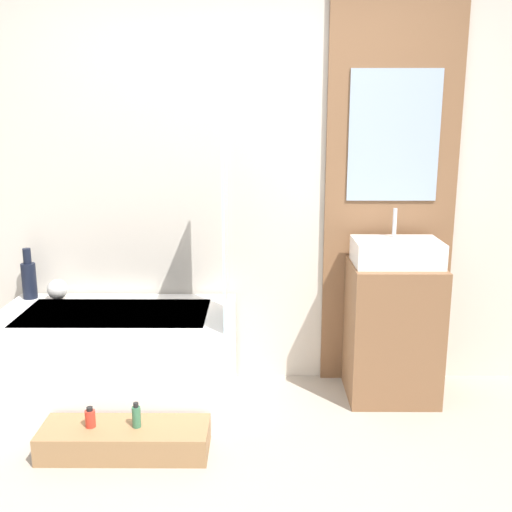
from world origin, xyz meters
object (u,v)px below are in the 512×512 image
bottle_soap_primary (90,418)px  bottle_soap_secondary (136,416)px  sink (397,252)px  bathtub (117,358)px  vase_round_light (57,289)px  wooden_step_bench (125,439)px  vase_tall_dark (29,278)px

bottle_soap_primary → bottle_soap_secondary: bearing=0.0°
sink → bottle_soap_secondary: (-1.44, -0.67, -0.71)m
bathtub → bottle_soap_secondary: bathtub is taller
vase_round_light → sink: bearing=-3.8°
bathtub → sink: bearing=4.3°
bottle_soap_secondary → bottle_soap_primary: bearing=180.0°
bathtub → wooden_step_bench: bearing=-74.2°
bathtub → bottle_soap_primary: 0.55m
wooden_step_bench → bottle_soap_secondary: bottle_soap_secondary is taller
wooden_step_bench → sink: (1.50, 0.67, 0.84)m
vase_round_light → bottle_soap_secondary: bearing=-51.7°
bathtub → bottle_soap_primary: bathtub is taller
bathtub → bottle_soap_secondary: 0.59m
bottle_soap_secondary → wooden_step_bench: bearing=180.0°
vase_tall_dark → bottle_soap_primary: size_ratio=2.95×
wooden_step_bench → vase_round_light: 1.14m
sink → bottle_soap_secondary: 1.74m
bottle_soap_primary → bathtub: bearing=88.0°
sink → bottle_soap_primary: 1.94m
bathtub → bottle_soap_primary: (-0.02, -0.54, -0.10)m
vase_round_light → bottle_soap_secondary: (0.64, -0.81, -0.43)m
sink → bottle_soap_secondary: sink is taller
sink → vase_round_light: 2.10m
bottle_soap_secondary → sink: bearing=25.0°
sink → vase_round_light: size_ratio=4.00×
vase_tall_dark → vase_round_light: (0.18, -0.02, -0.07)m
vase_tall_dark → vase_round_light: size_ratio=2.54×
vase_tall_dark → wooden_step_bench: bearing=-47.7°
bathtub → bottle_soap_primary: bearing=-92.0°
bathtub → wooden_step_bench: bathtub is taller
bottle_soap_primary → wooden_step_bench: bearing=0.0°
bathtub → bottle_soap_secondary: (0.22, -0.54, -0.09)m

